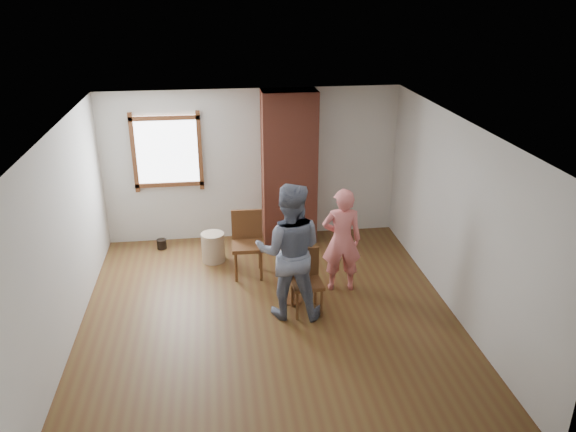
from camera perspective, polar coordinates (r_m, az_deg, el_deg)
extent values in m
plane|color=brown|center=(7.67, -1.84, -10.41)|extent=(5.50, 5.50, 0.00)
cube|color=silver|center=(9.61, -3.65, 5.17)|extent=(5.00, 0.04, 2.60)
cube|color=silver|center=(7.26, -22.02, -2.48)|extent=(0.04, 5.50, 2.60)
cube|color=silver|center=(7.68, 16.93, -0.42)|extent=(0.04, 5.50, 2.60)
cube|color=white|center=(6.62, -2.13, 8.82)|extent=(5.00, 5.50, 0.04)
cube|color=brown|center=(9.50, -12.18, 6.38)|extent=(1.14, 0.06, 1.34)
cube|color=white|center=(9.52, -12.18, 6.41)|extent=(1.00, 0.02, 1.20)
cube|color=#9B4937|center=(9.43, 0.11, 4.87)|extent=(0.90, 0.50, 2.60)
cylinder|color=tan|center=(9.12, -7.61, -3.16)|extent=(0.44, 0.44, 0.48)
cylinder|color=black|center=(9.75, -12.71, -2.79)|extent=(0.16, 0.16, 0.16)
cube|color=brown|center=(8.51, -4.12, -3.02)|extent=(0.48, 0.48, 0.06)
cylinder|color=brown|center=(8.46, -5.31, -5.15)|extent=(0.04, 0.04, 0.50)
cylinder|color=brown|center=(8.46, -2.75, -5.05)|extent=(0.04, 0.04, 0.50)
cylinder|color=brown|center=(8.79, -5.35, -4.01)|extent=(0.04, 0.04, 0.50)
cylinder|color=brown|center=(8.80, -2.88, -3.91)|extent=(0.04, 0.04, 0.50)
cube|color=brown|center=(8.60, -4.21, -0.92)|extent=(0.47, 0.06, 0.50)
cube|color=brown|center=(7.59, 1.92, -6.87)|extent=(0.44, 0.44, 0.05)
cylinder|color=brown|center=(7.53, 0.94, -9.06)|extent=(0.04, 0.04, 0.44)
cylinder|color=brown|center=(7.60, 3.42, -8.79)|extent=(0.04, 0.04, 0.44)
cylinder|color=brown|center=(7.81, 0.42, -7.80)|extent=(0.04, 0.04, 0.44)
cylinder|color=brown|center=(7.88, 2.81, -7.55)|extent=(0.04, 0.04, 0.44)
cube|color=brown|center=(7.65, 1.63, -4.76)|extent=(0.41, 0.06, 0.44)
cylinder|color=brown|center=(7.76, 0.47, -4.99)|extent=(0.40, 0.40, 0.04)
cylinder|color=brown|center=(7.90, 0.47, -6.85)|extent=(0.06, 0.06, 0.54)
cylinder|color=brown|center=(8.04, 0.46, -8.56)|extent=(0.28, 0.28, 0.03)
cylinder|color=white|center=(7.75, 0.47, -4.83)|extent=(0.18, 0.18, 0.01)
cube|color=white|center=(7.74, 0.55, -4.60)|extent=(0.08, 0.07, 0.06)
imported|color=#151C3A|center=(7.33, 0.15, -3.60)|extent=(1.03, 0.87, 1.87)
imported|color=#EB7775|center=(8.04, 5.47, -2.46)|extent=(0.61, 0.43, 1.56)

